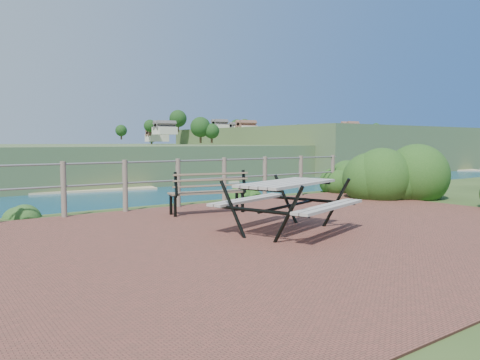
{
  "coord_description": "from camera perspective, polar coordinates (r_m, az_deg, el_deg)",
  "views": [
    {
      "loc": [
        -4.58,
        -5.22,
        1.37
      ],
      "look_at": [
        -0.2,
        0.88,
        0.75
      ],
      "focal_mm": 35.0,
      "sensor_mm": 36.0,
      "label": 1
    }
  ],
  "objects": [
    {
      "name": "distant_bay",
      "position": [
        273.43,
        4.84,
        4.06
      ],
      "size": [
        290.0,
        232.36,
        24.0
      ],
      "color": "#416331",
      "rests_on": "ground"
    },
    {
      "name": "shrub_lip_west",
      "position": [
        9.46,
        -24.58,
        -4.04
      ],
      "size": [
        0.67,
        0.67,
        0.38
      ],
      "primitive_type": "ellipsoid",
      "color": "#27491B",
      "rests_on": "ground"
    },
    {
      "name": "shrub_right_edge",
      "position": [
        13.1,
        12.03,
        -1.4
      ],
      "size": [
        1.03,
        1.03,
        1.47
      ],
      "primitive_type": "ellipsoid",
      "color": "#194615",
      "rests_on": "ground"
    },
    {
      "name": "safety_railing",
      "position": [
        9.75,
        -7.56,
        -0.02
      ],
      "size": [
        9.4,
        0.1,
        1.0
      ],
      "color": "#6B5B4C",
      "rests_on": "ground"
    },
    {
      "name": "ground",
      "position": [
        7.08,
        5.48,
        -6.46
      ],
      "size": [
        10.0,
        7.0,
        0.12
      ],
      "primitive_type": "cube",
      "color": "brown",
      "rests_on": "ground"
    },
    {
      "name": "shrub_lip_east",
      "position": [
        11.56,
        0.6,
        -2.1
      ],
      "size": [
        0.7,
        0.7,
        0.41
      ],
      "primitive_type": "ellipsoid",
      "color": "#194615",
      "rests_on": "ground"
    },
    {
      "name": "shrub_right_front",
      "position": [
        11.96,
        17.76,
        -2.1
      ],
      "size": [
        1.53,
        1.53,
        2.17
      ],
      "primitive_type": "ellipsoid",
      "color": "#194615",
      "rests_on": "ground"
    },
    {
      "name": "picnic_table",
      "position": [
        7.02,
        5.74,
        -2.58
      ],
      "size": [
        1.92,
        1.48,
        0.75
      ],
      "rotation": [
        0.0,
        0.0,
        0.32
      ],
      "color": "gray",
      "rests_on": "ground"
    },
    {
      "name": "park_bench",
      "position": [
        8.78,
        -4.02,
        -0.73
      ],
      "size": [
        1.49,
        0.63,
        0.81
      ],
      "rotation": [
        0.0,
        0.0,
        -0.19
      ],
      "color": "brown",
      "rests_on": "ground"
    }
  ]
}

